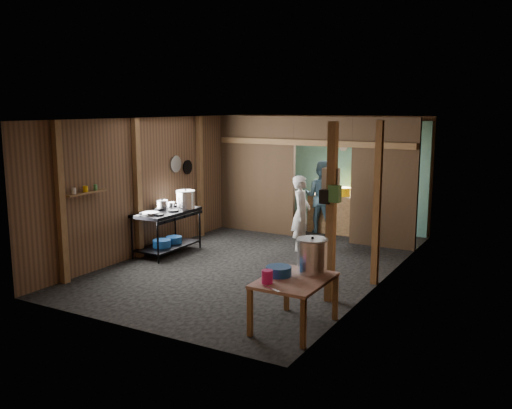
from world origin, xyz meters
The scene contains 43 objects.
floor centered at (0.00, 0.00, 0.00)m, with size 4.50×7.00×0.00m, color black.
ceiling centered at (0.00, 0.00, 2.60)m, with size 4.50×7.00×0.00m, color #403E3B.
wall_back centered at (0.00, 3.50, 1.30)m, with size 4.50×0.00×2.60m, color brown.
wall_front centered at (0.00, -3.50, 1.30)m, with size 4.50×0.00×2.60m, color brown.
wall_left centered at (-2.25, 0.00, 1.30)m, with size 0.00×7.00×2.60m, color brown.
wall_right centered at (2.25, 0.00, 1.30)m, with size 0.00×7.00×2.60m, color brown.
partition_left centered at (-1.32, 2.20, 1.30)m, with size 1.85×0.10×2.60m, color brown.
partition_right centered at (1.57, 2.20, 1.30)m, with size 1.35×0.10×2.60m, color brown.
partition_header centered at (0.25, 2.20, 2.30)m, with size 1.30×0.10×0.60m, color brown.
turquoise_panel centered at (0.00, 3.44, 1.25)m, with size 4.40×0.06×2.50m, color #67BAB0.
back_counter centered at (0.30, 2.95, 0.42)m, with size 1.20×0.50×0.85m, color #A47547.
wall_clock centered at (0.25, 3.40, 1.90)m, with size 0.20×0.20×0.03m, color silver.
post_left_a centered at (-2.18, -2.60, 1.30)m, with size 0.10×0.12×2.60m, color #A47547.
post_left_b centered at (-2.18, -0.80, 1.30)m, with size 0.10×0.12×2.60m, color #A47547.
post_left_c centered at (-2.18, 1.20, 1.30)m, with size 0.10×0.12×2.60m, color #A47547.
post_right centered at (2.18, -0.20, 1.30)m, with size 0.10×0.12×2.60m, color #A47547.
post_free centered at (1.85, -1.30, 1.30)m, with size 0.12×0.12×2.60m, color #A47547.
cross_beam centered at (0.00, 2.15, 2.05)m, with size 4.40×0.12×0.12m, color #A47547.
pan_lid_big centered at (-2.21, 0.40, 1.65)m, with size 0.34×0.34×0.03m, color gray.
pan_lid_small centered at (-2.21, 0.80, 1.55)m, with size 0.30×0.30×0.03m, color black.
wall_shelf centered at (-2.15, -2.10, 1.40)m, with size 0.14×0.80×0.03m, color #A47547.
jar_white centered at (-2.15, -2.35, 1.47)m, with size 0.07×0.07×0.10m, color silver.
jar_yellow centered at (-2.15, -2.10, 1.47)m, with size 0.08×0.08×0.10m, color #FAB906.
jar_green centered at (-2.15, -1.88, 1.47)m, with size 0.06×0.06×0.10m, color #418446.
bag_white centered at (1.80, -1.22, 1.78)m, with size 0.22×0.15×0.32m, color silver.
bag_green centered at (1.92, -1.36, 1.60)m, with size 0.16×0.12×0.24m, color #418446.
bag_black centered at (1.78, -1.38, 1.55)m, with size 0.14×0.10×0.20m, color black.
gas_range centered at (-1.88, -0.35, 0.42)m, with size 0.73×1.42×0.84m, color black, non-canonical shape.
prep_table centered at (1.83, -2.45, 0.32)m, with size 0.80×1.10×0.65m, color tan, non-canonical shape.
stove_pot_large centered at (-1.71, 0.04, 1.01)m, with size 0.37×0.37×0.37m, color silver, non-canonical shape.
stove_pot_med centered at (-2.05, -0.26, 0.92)m, with size 0.22×0.22×0.20m, color silver, non-canonical shape.
stove_saucepan centered at (-2.05, 0.01, 0.89)m, with size 0.16×0.16×0.10m, color silver.
frying_pan centered at (-1.88, -0.82, 0.86)m, with size 0.31×0.53×0.07m, color gray, non-canonical shape.
blue_tub_front centered at (-1.88, -0.52, 0.23)m, with size 0.34×0.34×0.14m, color #174C99.
blue_tub_back centered at (-1.88, -0.14, 0.23)m, with size 0.32×0.32×0.13m, color #174C99.
stock_pot centered at (1.92, -2.10, 0.87)m, with size 0.41×0.41×0.48m, color silver, non-canonical shape.
wash_basin centered at (1.60, -2.43, 0.71)m, with size 0.33×0.33×0.12m, color #174C99.
pink_bucket centered at (1.61, -2.78, 0.73)m, with size 0.14×0.14×0.17m, color #E11C7A.
knife centered at (1.76, -2.96, 0.66)m, with size 0.30×0.04×0.01m, color silver.
yellow_tub centered at (0.46, 2.95, 0.94)m, with size 0.33×0.33×0.18m, color #FAB906.
red_cup centered at (0.01, 2.95, 0.91)m, with size 0.11×0.11×0.12m, color #D13C60.
cook centered at (0.25, 1.17, 0.74)m, with size 0.54×0.35×1.48m, color silver.
worker_back centered at (0.00, 2.79, 0.81)m, with size 0.79×0.61×1.62m, color #3B5A6A.
Camera 1 is at (4.72, -8.58, 2.81)m, focal length 38.94 mm.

